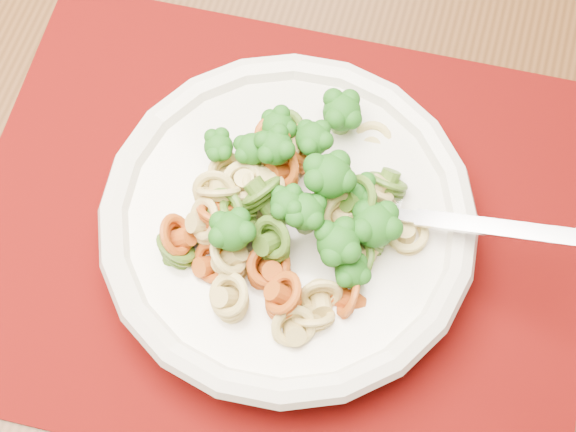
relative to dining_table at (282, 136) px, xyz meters
The scene contains 5 objects.
dining_table is the anchor object (origin of this frame).
placemat 0.17m from the dining_table, 52.49° to the right, with size 0.43×0.33×0.00m, color #4E0803.
pasta_bowl 0.19m from the dining_table, 49.55° to the right, with size 0.25×0.25×0.05m.
pasta_broccoli_heap 0.21m from the dining_table, 49.55° to the right, with size 0.21×0.21×0.06m, color #C9BA63, non-canonical shape.
fork 0.21m from the dining_table, 26.75° to the right, with size 0.19×0.02×0.01m, color silver, non-canonical shape.
Camera 1 is at (0.48, -0.39, 1.25)m, focal length 50.00 mm.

